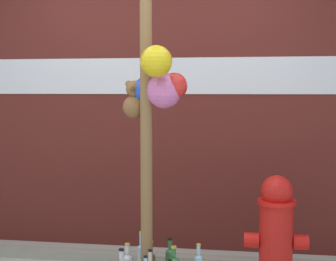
{
  "coord_description": "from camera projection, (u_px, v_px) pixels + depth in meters",
  "views": [
    {
      "loc": [
        0.74,
        -2.83,
        1.47
      ],
      "look_at": [
        0.26,
        0.48,
        1.18
      ],
      "focal_mm": 51.21,
      "sensor_mm": 36.0,
      "label": 1
    }
  ],
  "objects": [
    {
      "name": "memorial_post",
      "position": [
        152.0,
        69.0,
        3.34
      ],
      "size": [
        0.51,
        0.47,
        2.67
      ],
      "color": "olive",
      "rests_on": "ground_plane"
    },
    {
      "name": "bottle_7",
      "position": [
        141.0,
        260.0,
        3.75
      ],
      "size": [
        0.06,
        0.06,
        0.36
      ],
      "color": "#93CCE0",
      "rests_on": "ground_plane"
    },
    {
      "name": "fire_hydrant",
      "position": [
        276.0,
        231.0,
        3.55
      ],
      "size": [
        0.47,
        0.28,
        0.84
      ],
      "color": "red",
      "rests_on": "ground_plane"
    },
    {
      "name": "curb_strip",
      "position": [
        148.0,
        258.0,
        4.06
      ],
      "size": [
        8.0,
        0.12,
        0.08
      ],
      "primitive_type": "cube",
      "color": "gray",
      "rests_on": "ground_plane"
    },
    {
      "name": "building_wall",
      "position": [
        157.0,
        59.0,
        4.41
      ],
      "size": [
        10.0,
        0.21,
        3.49
      ],
      "color": "#561E19",
      "rests_on": "ground_plane"
    }
  ]
}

